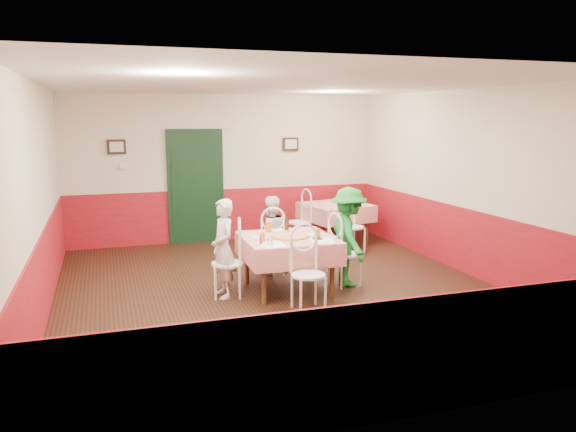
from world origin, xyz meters
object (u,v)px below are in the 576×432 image
object	(u,v)px
chair_near	(309,275)
glass_c	(268,227)
glass_b	(318,234)
pizza	(290,236)
wallet	(317,239)
diner_right	(349,237)
chair_second_a	(298,222)
beer_bottle	(287,223)
glass_a	(262,238)
chair_second_b	(352,227)
diner_far	(270,235)
second_table	(336,224)
chair_far	(271,246)
chair_left	(227,264)
chair_right	(345,254)
main_table	(288,264)
diner_left	(223,248)

from	to	relation	value
chair_near	glass_c	bearing A→B (deg)	96.02
glass_b	pizza	bearing A→B (deg)	151.56
wallet	diner_right	bearing A→B (deg)	25.62
chair_second_a	pizza	xyz separation A→B (m)	(-1.02, -2.58, 0.33)
chair_second_a	beer_bottle	world-z (taller)	beer_bottle
glass_a	glass_c	bearing A→B (deg)	66.86
chair_near	chair_second_b	xyz separation A→B (m)	(1.80, 2.64, 0.00)
wallet	diner_far	world-z (taller)	diner_far
pizza	second_table	bearing A→B (deg)	55.44
pizza	glass_b	xyz separation A→B (m)	(0.33, -0.18, 0.05)
chair_far	glass_b	size ratio (longest dim) A/B	6.68
chair_far	chair_second_b	xyz separation A→B (m)	(1.78, 0.94, 0.00)
glass_c	wallet	xyz separation A→B (m)	(0.49, -0.66, -0.06)
chair_left	wallet	world-z (taller)	chair_left
chair_second_b	diner_far	xyz separation A→B (m)	(-1.78, -0.89, 0.15)
chair_second_a	wallet	distance (m)	2.93
chair_second_b	diner_right	distance (m)	2.03
pizza	beer_bottle	size ratio (longest dim) A/B	2.17
second_table	chair_right	distance (m)	2.72
chair_second_b	pizza	bearing A→B (deg)	-144.32
main_table	chair_second_b	xyz separation A→B (m)	(1.79, 1.79, 0.08)
beer_bottle	second_table	bearing A→B (deg)	51.96
diner_far	chair_far	bearing A→B (deg)	85.66
chair_far	diner_left	bearing A→B (deg)	49.84
chair_far	chair_second_a	size ratio (longest dim) A/B	1.00
pizza	diner_right	bearing A→B (deg)	1.56
main_table	glass_c	xyz separation A→B (m)	(-0.17, 0.38, 0.46)
chair_second_b	beer_bottle	distance (m)	2.23
chair_right	chair_second_b	distance (m)	2.03
chair_far	chair_near	bearing A→B (deg)	96.47
chair_far	glass_a	distance (m)	1.21
chair_near	glass_b	distance (m)	0.82
chair_second_b	glass_c	world-z (taller)	glass_c
second_table	glass_a	world-z (taller)	glass_a
chair_near	diner_left	distance (m)	1.26
chair_second_a	glass_a	distance (m)	3.14
chair_second_b	diner_left	world-z (taller)	diner_left
chair_far	diner_right	bearing A→B (deg)	143.11
diner_right	chair_second_a	bearing A→B (deg)	1.88
main_table	diner_far	bearing A→B (deg)	89.11
second_table	beer_bottle	size ratio (longest dim) A/B	4.83
chair_near	glass_b	world-z (taller)	chair_near
pizza	wallet	world-z (taller)	pizza
chair_left	chair_second_b	size ratio (longest dim) A/B	1.00
glass_a	beer_bottle	world-z (taller)	beer_bottle
glass_b	diner_left	xyz separation A→B (m)	(-1.25, 0.23, -0.17)
chair_left	glass_b	xyz separation A→B (m)	(1.20, -0.23, 0.38)
main_table	second_table	xyz separation A→B (m)	(1.79, 2.54, 0.00)
beer_bottle	diner_left	distance (m)	1.09
chair_right	beer_bottle	xyz separation A→B (m)	(-0.74, 0.40, 0.43)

